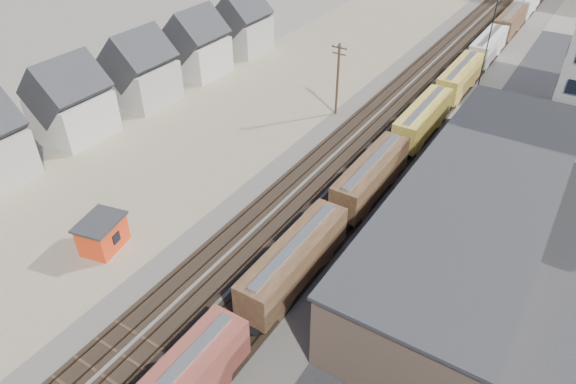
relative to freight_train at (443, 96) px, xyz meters
The scene contains 11 objects.
ground 49.57m from the freight_train, 94.40° to the right, with size 300.00×300.00×0.00m, color #6B6356.
ballast_bed 4.74m from the freight_train, behind, with size 18.00×200.00×0.06m, color #4C4742.
dirt_yard 25.72m from the freight_train, 158.55° to the right, with size 24.00×180.00×0.03m, color #87725D.
asphalt_lot 23.34m from the freight_train, 38.25° to the right, with size 26.00×120.00×0.04m, color #232326.
rail_tracks 5.15m from the freight_train, behind, with size 11.40×200.00×0.24m.
freight_train is the anchor object (origin of this frame).
warehouse 26.81m from the freight_train, 65.33° to the right, with size 12.40×40.40×7.25m.
utility_pole_north 14.55m from the freight_train, 149.14° to the right, with size 2.20×0.32×10.00m.
radio_mast 12.58m from the freight_train, 78.33° to the left, with size 1.20×0.16×18.00m.
townhouse_row 44.99m from the freight_train, 147.21° to the right, with size 8.15×68.16×10.47m.
maintenance_shed 46.99m from the freight_train, 112.14° to the right, with size 4.24×4.99×3.19m.
Camera 1 is at (20.31, -15.75, 32.70)m, focal length 32.00 mm.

